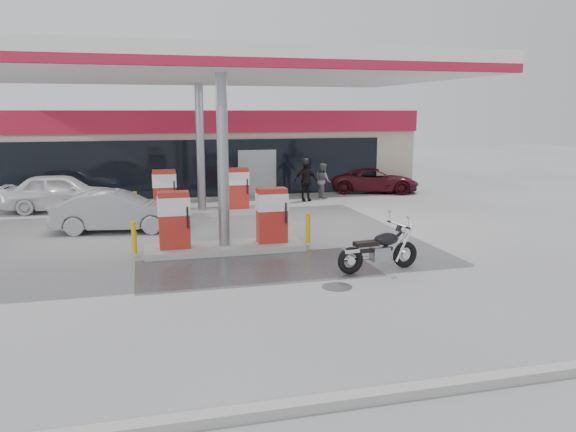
# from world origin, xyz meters

# --- Properties ---
(ground) EXTENTS (90.00, 90.00, 0.00)m
(ground) POSITION_xyz_m (0.00, 0.00, 0.00)
(ground) COLOR gray
(ground) RESTS_ON ground
(wet_patch) EXTENTS (6.00, 3.00, 0.00)m
(wet_patch) POSITION_xyz_m (0.50, 0.00, 0.00)
(wet_patch) COLOR #4C4C4F
(wet_patch) RESTS_ON ground
(drain_cover) EXTENTS (0.70, 0.70, 0.01)m
(drain_cover) POSITION_xyz_m (2.00, -2.00, 0.00)
(drain_cover) COLOR #38383A
(drain_cover) RESTS_ON ground
(kerb) EXTENTS (28.00, 0.25, 0.15)m
(kerb) POSITION_xyz_m (0.00, -7.00, 0.07)
(kerb) COLOR gray
(kerb) RESTS_ON ground
(store_building) EXTENTS (22.00, 8.22, 4.00)m
(store_building) POSITION_xyz_m (0.01, 15.94, 2.01)
(store_building) COLOR #B4AC97
(store_building) RESTS_ON ground
(canopy) EXTENTS (16.00, 10.02, 5.51)m
(canopy) POSITION_xyz_m (0.00, 5.00, 5.27)
(canopy) COLOR silver
(canopy) RESTS_ON ground
(pump_island_near) EXTENTS (5.14, 1.30, 1.78)m
(pump_island_near) POSITION_xyz_m (0.00, 2.00, 0.71)
(pump_island_near) COLOR #9E9E99
(pump_island_near) RESTS_ON ground
(pump_island_far) EXTENTS (5.14, 1.30, 1.78)m
(pump_island_far) POSITION_xyz_m (0.00, 8.00, 0.71)
(pump_island_far) COLOR #9E9E99
(pump_island_far) RESTS_ON ground
(parked_motorcycle) EXTENTS (2.27, 0.87, 1.16)m
(parked_motorcycle) POSITION_xyz_m (3.49, -0.99, 0.52)
(parked_motorcycle) COLOR black
(parked_motorcycle) RESTS_ON ground
(sedan_white) EXTENTS (4.61, 2.11, 1.53)m
(sedan_white) POSITION_xyz_m (-5.35, 10.20, 0.77)
(sedan_white) COLOR silver
(sedan_white) RESTS_ON ground
(attendant) EXTENTS (0.71, 0.86, 1.62)m
(attendant) POSITION_xyz_m (5.87, 10.80, 0.81)
(attendant) COLOR slate
(attendant) RESTS_ON ground
(hatchback_silver) EXTENTS (4.34, 2.07, 1.37)m
(hatchback_silver) POSITION_xyz_m (-3.06, 5.60, 0.69)
(hatchback_silver) COLOR gray
(hatchback_silver) RESTS_ON ground
(parked_car_left) EXTENTS (4.99, 3.51, 1.34)m
(parked_car_left) POSITION_xyz_m (-6.85, 14.00, 0.67)
(parked_car_left) COLOR #152046
(parked_car_left) RESTS_ON ground
(parked_car_right) EXTENTS (4.72, 3.20, 1.20)m
(parked_car_right) POSITION_xyz_m (8.94, 12.00, 0.60)
(parked_car_right) COLOR #4F1119
(parked_car_right) RESTS_ON ground
(biker_walking) EXTENTS (1.09, 0.51, 1.81)m
(biker_walking) POSITION_xyz_m (4.85, 10.20, 0.90)
(biker_walking) COLOR black
(biker_walking) RESTS_ON ground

